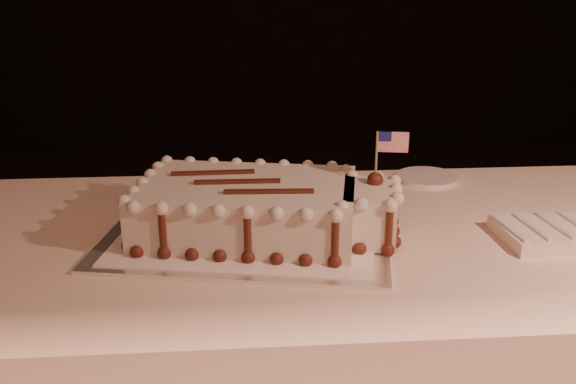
{
  "coord_description": "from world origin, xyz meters",
  "views": [
    {
      "loc": [
        -0.13,
        -0.59,
        1.27
      ],
      "look_at": [
        -0.04,
        0.6,
        0.84
      ],
      "focal_mm": 40.0,
      "sensor_mm": 36.0,
      "label": 1
    }
  ],
  "objects": [
    {
      "name": "cake_board",
      "position": [
        -0.12,
        0.6,
        0.75
      ],
      "size": [
        0.63,
        0.52,
        0.01
      ],
      "primitive_type": "cube",
      "rotation": [
        0.0,
        0.0,
        -0.19
      ],
      "color": "white",
      "rests_on": "banquet_table"
    },
    {
      "name": "side_plate",
      "position": [
        0.34,
        0.91,
        0.76
      ],
      "size": [
        0.15,
        0.15,
        0.01
      ],
      "primitive_type": "cylinder",
      "color": "white",
      "rests_on": "banquet_table"
    },
    {
      "name": "doily",
      "position": [
        -0.12,
        0.6,
        0.76
      ],
      "size": [
        0.56,
        0.47,
        0.0
      ],
      "primitive_type": "cube",
      "rotation": [
        0.0,
        0.0,
        -0.19
      ],
      "color": "white",
      "rests_on": "cake_board"
    },
    {
      "name": "napkin_stack",
      "position": [
        0.48,
        0.53,
        0.76
      ],
      "size": [
        0.22,
        0.16,
        0.03
      ],
      "color": "white",
      "rests_on": "banquet_table"
    },
    {
      "name": "sheet_cake",
      "position": [
        -0.09,
        0.6,
        0.81
      ],
      "size": [
        0.55,
        0.37,
        0.21
      ],
      "color": "silver",
      "rests_on": "doily"
    }
  ]
}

